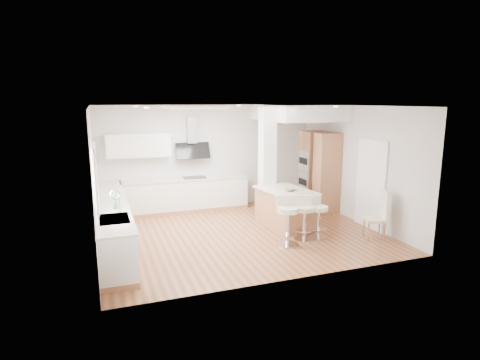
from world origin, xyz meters
name	(u,v)px	position (x,y,z in m)	size (l,w,h in m)	color
ground	(240,233)	(0.00, 0.00, 0.00)	(6.00, 6.00, 0.00)	#9A5E39
ceiling	(240,233)	(0.00, 0.00, 0.00)	(6.00, 5.00, 0.02)	white
wall_back	(209,157)	(0.00, 2.50, 1.40)	(6.00, 0.04, 2.80)	silver
wall_left	(94,181)	(-3.00, 0.00, 1.40)	(0.04, 5.00, 2.80)	silver
wall_right	(357,164)	(3.00, 0.00, 1.40)	(0.04, 5.00, 2.80)	silver
skylight	(197,107)	(-0.79, 0.60, 2.77)	(4.10, 2.10, 0.06)	white
window_left	(95,174)	(-2.96, -0.90, 1.69)	(0.06, 1.28, 1.07)	white
doorway_right	(371,185)	(2.97, -0.60, 1.00)	(0.05, 1.00, 2.10)	#433B34
counter_left	(113,223)	(-2.70, 0.23, 0.46)	(0.63, 4.50, 1.35)	#B5774D
counter_back	(179,186)	(-0.91, 2.22, 0.70)	(3.62, 0.63, 2.50)	#B5774D
pillar	(267,163)	(1.05, 0.95, 1.40)	(0.35, 0.35, 2.80)	white
soffit	(298,113)	(2.10, 1.40, 2.60)	(1.78, 2.20, 0.40)	white
oven_column	(318,171)	(2.68, 1.23, 1.05)	(0.63, 1.21, 2.10)	#B5774D
peninsula	(286,208)	(1.16, 0.11, 0.45)	(1.13, 1.56, 0.96)	#B5774D
bar_stool_a	(288,218)	(0.65, -1.01, 0.57)	(0.53, 0.53, 1.02)	silver
bar_stool_b	(304,216)	(1.12, -0.85, 0.52)	(0.51, 0.51, 0.93)	silver
bar_stool_c	(318,215)	(1.48, -0.83, 0.50)	(0.48, 0.48, 0.89)	silver
dining_chair	(380,213)	(2.64, -1.36, 0.57)	(0.53, 0.53, 1.07)	#F4EDC6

